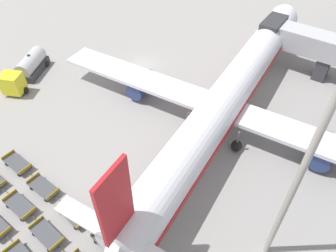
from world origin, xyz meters
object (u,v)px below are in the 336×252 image
object	(u,v)px
baggage_dolly_row_mid_a_col_c	(47,235)
baggage_dolly_row_mid_b_col_c	(74,213)
baggage_dolly_row_mid_b_col_d	(110,243)
apron_light_mast	(334,101)
fuel_tanker_primary	(27,70)
baggage_dolly_row_mid_a_col_b	(20,206)
airplane	(227,98)
baggage_dolly_row_mid_b_col_a	(17,163)
baggage_dolly_row_mid_b_col_b	(43,188)

from	to	relation	value
baggage_dolly_row_mid_a_col_c	baggage_dolly_row_mid_b_col_c	size ratio (longest dim) A/B	1.00
baggage_dolly_row_mid_b_col_d	baggage_dolly_row_mid_b_col_c	bearing A→B (deg)	172.77
baggage_dolly_row_mid_a_col_c	apron_light_mast	world-z (taller)	apron_light_mast
fuel_tanker_primary	baggage_dolly_row_mid_b_col_c	bearing A→B (deg)	-33.55
baggage_dolly_row_mid_a_col_b	apron_light_mast	size ratio (longest dim) A/B	0.14
airplane	apron_light_mast	world-z (taller)	apron_light_mast
baggage_dolly_row_mid_b_col_a	baggage_dolly_row_mid_b_col_b	xyz separation A→B (m)	(4.46, -0.80, 0.00)
fuel_tanker_primary	baggage_dolly_row_mid_b_col_d	bearing A→B (deg)	-29.42
baggage_dolly_row_mid_b_col_c	baggage_dolly_row_mid_b_col_d	xyz separation A→B (m)	(4.46, -0.57, 0.00)
baggage_dolly_row_mid_a_col_c	baggage_dolly_row_mid_b_col_c	world-z (taller)	same
baggage_dolly_row_mid_b_col_c	baggage_dolly_row_mid_b_col_b	bearing A→B (deg)	171.28
baggage_dolly_row_mid_b_col_a	baggage_dolly_row_mid_b_col_b	size ratio (longest dim) A/B	1.00
fuel_tanker_primary	baggage_dolly_row_mid_a_col_c	world-z (taller)	fuel_tanker_primary
baggage_dolly_row_mid_a_col_b	baggage_dolly_row_mid_b_col_c	distance (m)	5.08
apron_light_mast	baggage_dolly_row_mid_b_col_a	bearing A→B (deg)	-170.42
fuel_tanker_primary	apron_light_mast	world-z (taller)	apron_light_mast
airplane	baggage_dolly_row_mid_a_col_c	world-z (taller)	airplane
airplane	baggage_dolly_row_mid_b_col_b	distance (m)	21.04
baggage_dolly_row_mid_b_col_a	baggage_dolly_row_mid_b_col_c	distance (m)	8.94
airplane	baggage_dolly_row_mid_a_col_b	xyz separation A→B (m)	(-11.35, -20.21, -2.99)
baggage_dolly_row_mid_b_col_c	baggage_dolly_row_mid_b_col_d	world-z (taller)	same
fuel_tanker_primary	baggage_dolly_row_mid_b_col_a	distance (m)	15.83
baggage_dolly_row_mid_a_col_b	baggage_dolly_row_mid_a_col_c	xyz separation A→B (m)	(4.16, -0.81, 0.00)
baggage_dolly_row_mid_a_col_b	baggage_dolly_row_mid_b_col_a	xyz separation A→B (m)	(-4.08, 3.31, 0.00)
baggage_dolly_row_mid_a_col_b	baggage_dolly_row_mid_b_col_b	world-z (taller)	same
baggage_dolly_row_mid_b_col_a	baggage_dolly_row_mid_b_col_b	world-z (taller)	same
baggage_dolly_row_mid_a_col_b	baggage_dolly_row_mid_b_col_b	size ratio (longest dim) A/B	1.00
fuel_tanker_primary	baggage_dolly_row_mid_b_col_c	world-z (taller)	fuel_tanker_primary
baggage_dolly_row_mid_a_col_b	apron_light_mast	xyz separation A→B (m)	(20.58, 7.48, 15.67)
airplane	baggage_dolly_row_mid_b_col_d	bearing A→B (deg)	-96.50
airplane	baggage_dolly_row_mid_b_col_d	world-z (taller)	airplane
airplane	baggage_dolly_row_mid_b_col_b	bearing A→B (deg)	-121.80
baggage_dolly_row_mid_b_col_b	fuel_tanker_primary	bearing A→B (deg)	141.04
baggage_dolly_row_mid_b_col_d	apron_light_mast	bearing A→B (deg)	28.57
baggage_dolly_row_mid_b_col_a	fuel_tanker_primary	bearing A→B (deg)	133.12
baggage_dolly_row_mid_b_col_a	baggage_dolly_row_mid_b_col_b	bearing A→B (deg)	-10.21
baggage_dolly_row_mid_b_col_c	baggage_dolly_row_mid_a_col_c	bearing A→B (deg)	-102.26
baggage_dolly_row_mid_b_col_c	baggage_dolly_row_mid_b_col_d	bearing A→B (deg)	-7.23
airplane	baggage_dolly_row_mid_b_col_a	xyz separation A→B (m)	(-15.43, -16.90, -2.99)
airplane	apron_light_mast	distance (m)	20.20
airplane	baggage_dolly_row_mid_a_col_b	distance (m)	23.37
baggage_dolly_row_mid_b_col_a	apron_light_mast	world-z (taller)	apron_light_mast
baggage_dolly_row_mid_a_col_b	baggage_dolly_row_mid_b_col_d	xyz separation A→B (m)	(9.20, 1.28, 0.00)
baggage_dolly_row_mid_a_col_b	apron_light_mast	world-z (taller)	apron_light_mast
airplane	baggage_dolly_row_mid_b_col_b	size ratio (longest dim) A/B	11.83
baggage_dolly_row_mid_b_col_d	airplane	bearing A→B (deg)	83.50
baggage_dolly_row_mid_a_col_c	apron_light_mast	xyz separation A→B (m)	(16.42, 8.28, 15.67)
apron_light_mast	airplane	bearing A→B (deg)	125.92
baggage_dolly_row_mid_b_col_c	baggage_dolly_row_mid_b_col_a	bearing A→B (deg)	170.52
baggage_dolly_row_mid_a_col_c	baggage_dolly_row_mid_b_col_d	distance (m)	5.45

